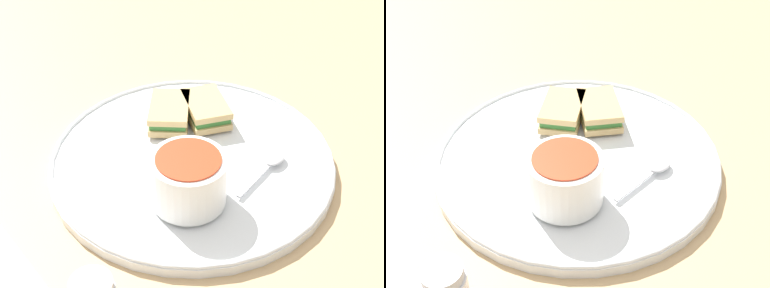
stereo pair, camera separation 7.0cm
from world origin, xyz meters
The scene contains 6 objects.
ground_plane centered at (0.00, 0.00, 0.00)m, with size 2.40×2.40×0.00m, color tan.
plate centered at (0.00, 0.00, 0.01)m, with size 0.38×0.38×0.02m.
soup_bowl centered at (-0.05, -0.07, 0.05)m, with size 0.09×0.09×0.06m.
spoon centered at (0.07, -0.08, 0.02)m, with size 0.10×0.04×0.01m.
sandwich_half_near centered at (0.07, 0.06, 0.03)m, with size 0.08×0.10×0.03m.
sandwich_half_far centered at (0.02, 0.08, 0.03)m, with size 0.09×0.10×0.03m.
Camera 1 is at (-0.32, -0.44, 0.47)m, focal length 50.00 mm.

